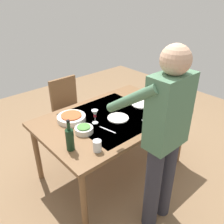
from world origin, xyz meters
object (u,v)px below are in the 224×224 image
(dinner_plate_far, at_px, (141,104))
(chair_near, at_px, (68,106))
(wine_glass_left, at_px, (95,114))
(side_bowl_salad, at_px, (84,129))
(water_cup_near_right, at_px, (154,111))
(person_server, at_px, (164,135))
(dining_table, at_px, (112,121))
(water_cup_far_left, at_px, (148,92))
(dinner_plate_near, at_px, (118,118))
(water_cup_near_left, at_px, (97,146))
(wine_bottle, at_px, (70,139))
(serving_bowl_pasta, at_px, (71,118))

(dinner_plate_far, bearing_deg, chair_near, -63.79)
(wine_glass_left, relative_size, side_bowl_salad, 0.84)
(side_bowl_salad, bearing_deg, water_cup_near_right, 163.28)
(dinner_plate_far, bearing_deg, side_bowl_salad, 2.37)
(water_cup_near_right, bearing_deg, dinner_plate_far, -109.19)
(person_server, distance_m, wine_glass_left, 0.80)
(dining_table, bearing_deg, dinner_plate_far, 176.84)
(person_server, height_order, water_cup_far_left, person_server)
(person_server, bearing_deg, water_cup_far_left, -133.90)
(dinner_plate_near, bearing_deg, side_bowl_salad, -2.93)
(dinner_plate_near, bearing_deg, person_server, 77.98)
(wine_glass_left, bearing_deg, water_cup_near_right, 152.86)
(wine_glass_left, relative_size, water_cup_near_left, 1.46)
(water_cup_near_right, bearing_deg, wine_glass_left, -27.14)
(wine_glass_left, height_order, water_cup_near_left, wine_glass_left)
(dining_table, bearing_deg, dinner_plate_near, 99.52)
(side_bowl_salad, bearing_deg, dinner_plate_near, 177.07)
(chair_near, bearing_deg, dinner_plate_near, 91.49)
(chair_near, distance_m, wine_bottle, 1.32)
(chair_near, bearing_deg, dinner_plate_far, 116.21)
(person_server, height_order, wine_glass_left, person_server)
(dining_table, bearing_deg, water_cup_near_left, 36.59)
(wine_bottle, bearing_deg, water_cup_near_right, 175.01)
(water_cup_near_left, height_order, dinner_plate_near, water_cup_near_left)
(serving_bowl_pasta, xyz_separation_m, dinner_plate_near, (-0.40, 0.30, -0.03))
(wine_bottle, bearing_deg, person_server, 132.48)
(chair_near, xyz_separation_m, water_cup_far_left, (-0.71, 0.81, 0.28))
(chair_near, distance_m, water_cup_far_left, 1.12)
(water_cup_near_right, height_order, water_cup_far_left, water_cup_far_left)
(dinner_plate_far, bearing_deg, dining_table, -3.16)
(dining_table, xyz_separation_m, wine_glass_left, (0.23, -0.01, 0.17))
(person_server, height_order, dinner_plate_far, person_server)
(water_cup_near_left, bearing_deg, dining_table, -143.41)
(dining_table, bearing_deg, wine_bottle, 17.00)
(dinner_plate_near, bearing_deg, dining_table, -80.48)
(water_cup_near_left, relative_size, water_cup_far_left, 0.96)
(water_cup_near_left, bearing_deg, person_server, 131.97)
(water_cup_near_right, bearing_deg, dining_table, -39.71)
(water_cup_near_right, xyz_separation_m, dinner_plate_near, (0.34, -0.21, -0.04))
(wine_glass_left, height_order, dinner_plate_far, wine_glass_left)
(serving_bowl_pasta, bearing_deg, person_server, 104.03)
(wine_glass_left, bearing_deg, person_server, 96.88)
(person_server, relative_size, dinner_plate_far, 7.34)
(wine_bottle, bearing_deg, dinner_plate_near, -169.91)
(person_server, xyz_separation_m, water_cup_near_right, (-0.49, -0.49, -0.16))
(chair_near, distance_m, dinner_plate_near, 1.01)
(wine_glass_left, bearing_deg, dining_table, 178.46)
(chair_near, distance_m, side_bowl_salad, 1.07)
(chair_near, distance_m, water_cup_near_left, 1.39)
(dining_table, xyz_separation_m, serving_bowl_pasta, (0.38, -0.21, 0.10))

